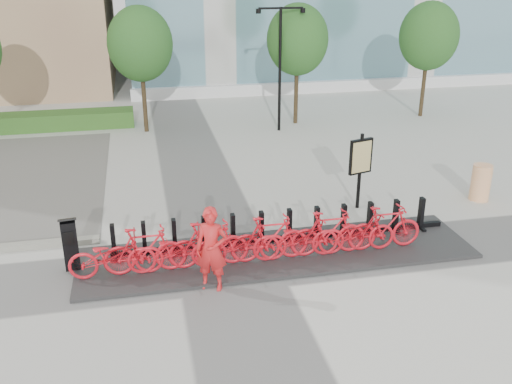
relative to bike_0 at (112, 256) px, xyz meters
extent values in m
plane|color=beige|center=(2.60, 0.05, -0.59)|extent=(120.00, 120.00, 0.00)
cube|color=#407731|center=(-2.40, 13.25, -0.24)|extent=(6.00, 1.20, 0.70)
cylinder|color=#4D3B20|center=(1.10, 12.05, 0.91)|extent=(0.18, 0.18, 3.00)
ellipsoid|color=#2B6629|center=(1.10, 12.05, 3.01)|extent=(2.60, 2.60, 2.99)
cylinder|color=#4D3B20|center=(7.60, 12.05, 0.91)|extent=(0.18, 0.18, 3.00)
ellipsoid|color=#2B6629|center=(7.60, 12.05, 3.01)|extent=(2.60, 2.60, 2.99)
cylinder|color=#4D3B20|center=(13.60, 12.05, 0.91)|extent=(0.18, 0.18, 3.00)
ellipsoid|color=#2B6629|center=(13.60, 12.05, 3.01)|extent=(2.60, 2.60, 2.99)
cylinder|color=black|center=(6.60, 11.05, 1.91)|extent=(0.12, 0.12, 5.00)
cube|color=black|center=(6.15, 11.05, 4.36)|extent=(0.90, 0.08, 0.08)
cube|color=black|center=(7.05, 11.05, 4.36)|extent=(0.90, 0.08, 0.08)
cylinder|color=black|center=(5.70, 11.05, 4.26)|extent=(0.20, 0.20, 0.18)
cylinder|color=black|center=(7.50, 11.05, 4.26)|extent=(0.20, 0.20, 0.18)
cube|color=#2D2D2D|center=(3.90, 0.35, -0.55)|extent=(9.60, 2.40, 0.08)
imported|color=red|center=(0.00, 0.00, 0.00)|extent=(1.93, 0.67, 1.01)
imported|color=red|center=(0.72, 0.00, 0.06)|extent=(1.87, 0.53, 1.13)
imported|color=red|center=(1.44, 0.00, 0.00)|extent=(1.93, 0.67, 1.01)
imported|color=red|center=(2.16, 0.00, 0.06)|extent=(1.87, 0.53, 1.13)
imported|color=red|center=(2.88, 0.00, 0.00)|extent=(1.93, 0.67, 1.01)
imported|color=red|center=(3.60, 0.00, 0.06)|extent=(1.87, 0.53, 1.13)
imported|color=red|center=(4.32, 0.00, 0.00)|extent=(1.93, 0.67, 1.01)
imported|color=red|center=(5.04, 0.00, 0.06)|extent=(1.87, 0.53, 1.13)
imported|color=red|center=(5.76, 0.00, 0.00)|extent=(1.93, 0.67, 1.01)
imported|color=red|center=(6.48, 0.00, 0.06)|extent=(1.87, 0.53, 1.13)
cube|color=black|center=(-0.93, 0.55, 0.09)|extent=(0.36, 0.32, 1.19)
cube|color=black|center=(-0.93, 0.55, 0.72)|extent=(0.44, 0.38, 0.15)
cube|color=black|center=(-0.93, 0.40, 0.32)|extent=(0.24, 0.05, 0.33)
imported|color=red|center=(2.12, -0.84, 0.37)|extent=(0.82, 0.69, 1.91)
cylinder|color=orange|center=(10.64, 2.47, -0.04)|extent=(0.68, 0.68, 1.10)
cylinder|color=black|center=(6.85, 2.65, 0.53)|extent=(0.10, 0.10, 2.23)
cube|color=black|center=(6.85, 2.65, 0.98)|extent=(0.73, 0.30, 1.01)
cube|color=tan|center=(6.85, 2.59, 0.98)|extent=(0.61, 0.19, 0.89)
camera|label=1|loc=(0.82, -11.62, 6.09)|focal=40.00mm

